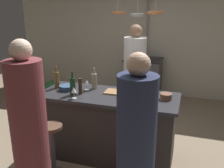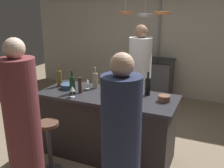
{
  "view_description": "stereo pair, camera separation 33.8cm",
  "coord_description": "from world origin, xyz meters",
  "px_view_note": "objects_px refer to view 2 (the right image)",
  "views": [
    {
      "loc": [
        0.98,
        -2.93,
        2.01
      ],
      "look_at": [
        0.0,
        0.15,
        1.0
      ],
      "focal_mm": 40.53,
      "sensor_mm": 36.0,
      "label": 1
    },
    {
      "loc": [
        1.29,
        -2.81,
        2.01
      ],
      "look_at": [
        0.0,
        0.15,
        1.0
      ],
      "focal_mm": 40.53,
      "sensor_mm": 36.0,
      "label": 2
    }
  ],
  "objects_px": {
    "wine_bottle_amber": "(59,78)",
    "bar_stool_right": "(128,165)",
    "pepper_mill": "(80,85)",
    "wine_glass_near_right_guest": "(87,82)",
    "wine_bottle_white": "(95,80)",
    "mixing_bowl_wooden": "(164,98)",
    "guest_right": "(121,152)",
    "mixing_bowl_blue": "(68,86)",
    "guest_left": "(23,127)",
    "bar_stool_left": "(50,145)",
    "wine_bottle_dark": "(148,86)",
    "chef": "(139,82)",
    "stove_range": "(154,79)",
    "mixing_bowl_ceramic": "(136,95)",
    "cutting_board": "(117,92)",
    "wine_bottle_red": "(72,85)",
    "wine_glass_near_left_guest": "(72,89)",
    "potted_plant": "(63,89)",
    "wine_bottle_rose": "(138,97)"
  },
  "relations": [
    {
      "from": "potted_plant",
      "to": "wine_glass_near_left_guest",
      "type": "relative_size",
      "value": 3.56
    },
    {
      "from": "wine_glass_near_left_guest",
      "to": "bar_stool_left",
      "type": "bearing_deg",
      "value": -110.63
    },
    {
      "from": "pepper_mill",
      "to": "wine_glass_near_left_guest",
      "type": "xyz_separation_m",
      "value": [
        -0.01,
        -0.18,
        0.0
      ]
    },
    {
      "from": "pepper_mill",
      "to": "wine_bottle_red",
      "type": "relative_size",
      "value": 0.69
    },
    {
      "from": "mixing_bowl_wooden",
      "to": "mixing_bowl_ceramic",
      "type": "height_order",
      "value": "mixing_bowl_ceramic"
    },
    {
      "from": "bar_stool_left",
      "to": "mixing_bowl_blue",
      "type": "distance_m",
      "value": 0.85
    },
    {
      "from": "wine_bottle_white",
      "to": "mixing_bowl_wooden",
      "type": "distance_m",
      "value": 1.0
    },
    {
      "from": "chef",
      "to": "stove_range",
      "type": "bearing_deg",
      "value": 94.75
    },
    {
      "from": "bar_stool_right",
      "to": "mixing_bowl_blue",
      "type": "bearing_deg",
      "value": 150.76
    },
    {
      "from": "wine_bottle_white",
      "to": "wine_glass_near_right_guest",
      "type": "height_order",
      "value": "wine_bottle_white"
    },
    {
      "from": "pepper_mill",
      "to": "wine_bottle_amber",
      "type": "bearing_deg",
      "value": 162.13
    },
    {
      "from": "potted_plant",
      "to": "wine_bottle_amber",
      "type": "distance_m",
      "value": 1.84
    },
    {
      "from": "pepper_mill",
      "to": "wine_bottle_red",
      "type": "distance_m",
      "value": 0.1
    },
    {
      "from": "guest_left",
      "to": "mixing_bowl_ceramic",
      "type": "bearing_deg",
      "value": 49.24
    },
    {
      "from": "guest_left",
      "to": "mixing_bowl_wooden",
      "type": "height_order",
      "value": "guest_left"
    },
    {
      "from": "wine_bottle_white",
      "to": "wine_bottle_amber",
      "type": "relative_size",
      "value": 0.96
    },
    {
      "from": "stove_range",
      "to": "mixing_bowl_blue",
      "type": "bearing_deg",
      "value": -103.9
    },
    {
      "from": "guest_left",
      "to": "mixing_bowl_blue",
      "type": "relative_size",
      "value": 8.3
    },
    {
      "from": "chef",
      "to": "pepper_mill",
      "type": "bearing_deg",
      "value": -113.98
    },
    {
      "from": "wine_bottle_rose",
      "to": "guest_left",
      "type": "bearing_deg",
      "value": -142.53
    },
    {
      "from": "bar_stool_right",
      "to": "stove_range",
      "type": "bearing_deg",
      "value": 99.64
    },
    {
      "from": "guest_right",
      "to": "wine_bottle_red",
      "type": "xyz_separation_m",
      "value": [
        -1.02,
        0.84,
        0.25
      ]
    },
    {
      "from": "chef",
      "to": "bar_stool_left",
      "type": "height_order",
      "value": "chef"
    },
    {
      "from": "guest_left",
      "to": "wine_bottle_amber",
      "type": "xyz_separation_m",
      "value": [
        -0.27,
        1.05,
        0.22
      ]
    },
    {
      "from": "bar_stool_right",
      "to": "cutting_board",
      "type": "xyz_separation_m",
      "value": [
        -0.43,
        0.72,
        0.53
      ]
    },
    {
      "from": "wine_bottle_rose",
      "to": "stove_range",
      "type": "bearing_deg",
      "value": 100.27
    },
    {
      "from": "stove_range",
      "to": "mixing_bowl_blue",
      "type": "distance_m",
      "value": 2.56
    },
    {
      "from": "guest_left",
      "to": "bar_stool_left",
      "type": "bearing_deg",
      "value": 88.58
    },
    {
      "from": "potted_plant",
      "to": "wine_bottle_white",
      "type": "height_order",
      "value": "wine_bottle_white"
    },
    {
      "from": "cutting_board",
      "to": "wine_bottle_dark",
      "type": "bearing_deg",
      "value": 13.47
    },
    {
      "from": "pepper_mill",
      "to": "wine_glass_near_right_guest",
      "type": "distance_m",
      "value": 0.17
    },
    {
      "from": "wine_bottle_amber",
      "to": "mixing_bowl_wooden",
      "type": "relative_size",
      "value": 2.15
    },
    {
      "from": "wine_bottle_white",
      "to": "pepper_mill",
      "type": "bearing_deg",
      "value": -109.73
    },
    {
      "from": "wine_bottle_amber",
      "to": "bar_stool_right",
      "type": "bearing_deg",
      "value": -27.41
    },
    {
      "from": "bar_stool_right",
      "to": "mixing_bowl_blue",
      "type": "distance_m",
      "value": 1.4
    },
    {
      "from": "wine_bottle_red",
      "to": "mixing_bowl_blue",
      "type": "height_order",
      "value": "wine_bottle_red"
    },
    {
      "from": "guest_right",
      "to": "wine_glass_near_right_guest",
      "type": "height_order",
      "value": "guest_right"
    },
    {
      "from": "mixing_bowl_wooden",
      "to": "mixing_bowl_blue",
      "type": "relative_size",
      "value": 0.7
    },
    {
      "from": "wine_bottle_dark",
      "to": "mixing_bowl_blue",
      "type": "bearing_deg",
      "value": -170.25
    },
    {
      "from": "cutting_board",
      "to": "wine_bottle_amber",
      "type": "xyz_separation_m",
      "value": [
        -0.86,
        -0.05,
        0.11
      ]
    },
    {
      "from": "stove_range",
      "to": "wine_bottle_dark",
      "type": "height_order",
      "value": "wine_bottle_dark"
    },
    {
      "from": "bar_stool_right",
      "to": "wine_bottle_amber",
      "type": "height_order",
      "value": "wine_bottle_amber"
    },
    {
      "from": "wine_bottle_red",
      "to": "bar_stool_left",
      "type": "bearing_deg",
      "value": -96.95
    },
    {
      "from": "bar_stool_left",
      "to": "wine_bottle_white",
      "type": "relative_size",
      "value": 2.28
    },
    {
      "from": "bar_stool_right",
      "to": "potted_plant",
      "type": "xyz_separation_m",
      "value": [
        -2.24,
        2.07,
        -0.08
      ]
    },
    {
      "from": "wine_glass_near_left_guest",
      "to": "potted_plant",
      "type": "bearing_deg",
      "value": 128.38
    },
    {
      "from": "wine_bottle_white",
      "to": "wine_bottle_dark",
      "type": "xyz_separation_m",
      "value": [
        0.74,
        0.02,
        0.0
      ]
    },
    {
      "from": "wine_bottle_amber",
      "to": "mixing_bowl_ceramic",
      "type": "distance_m",
      "value": 1.15
    },
    {
      "from": "guest_left",
      "to": "wine_glass_near_left_guest",
      "type": "height_order",
      "value": "guest_left"
    },
    {
      "from": "guest_left",
      "to": "mixing_bowl_wooden",
      "type": "distance_m",
      "value": 1.63
    }
  ]
}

